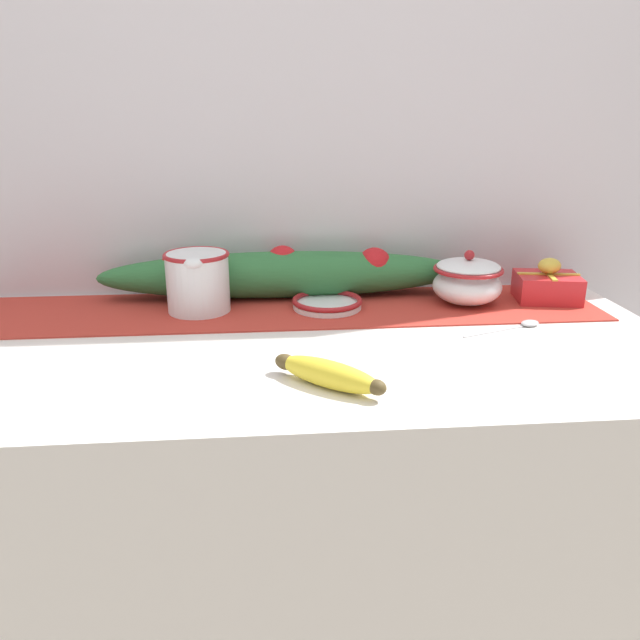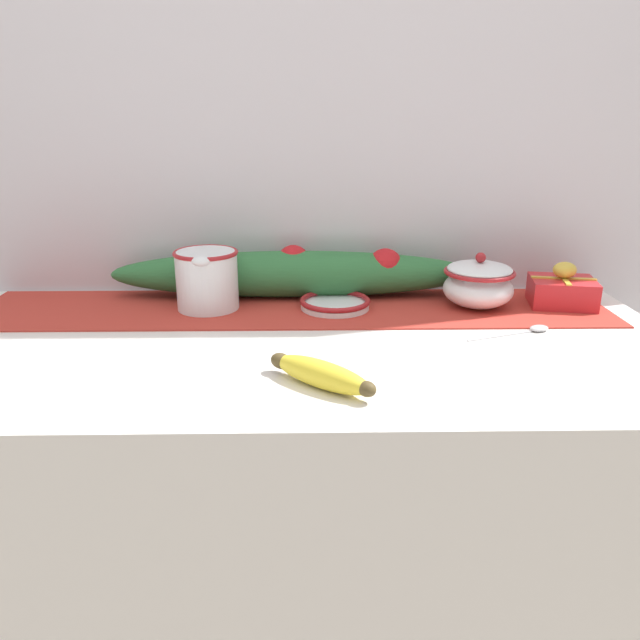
{
  "view_description": "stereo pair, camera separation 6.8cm",
  "coord_description": "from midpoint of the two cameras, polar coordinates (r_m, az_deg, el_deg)",
  "views": [
    {
      "loc": [
        -0.04,
        -0.98,
        1.28
      ],
      "look_at": [
        0.05,
        -0.04,
        0.96
      ],
      "focal_mm": 35.0,
      "sensor_mm": 36.0,
      "label": 1
    },
    {
      "loc": [
        0.03,
        -0.98,
        1.28
      ],
      "look_at": [
        0.05,
        -0.04,
        0.96
      ],
      "focal_mm": 35.0,
      "sensor_mm": 36.0,
      "label": 2
    }
  ],
  "objects": [
    {
      "name": "cream_pitcher",
      "position": [
        1.21,
        -12.69,
        3.59
      ],
      "size": [
        0.12,
        0.14,
        0.12
      ],
      "color": "white",
      "rests_on": "countertop"
    },
    {
      "name": "sugar_bowl",
      "position": [
        1.25,
        11.83,
        3.54
      ],
      "size": [
        0.14,
        0.14,
        0.11
      ],
      "color": "white",
      "rests_on": "countertop"
    },
    {
      "name": "gift_box",
      "position": [
        1.32,
        18.69,
        2.99
      ],
      "size": [
        0.14,
        0.12,
        0.09
      ],
      "rotation": [
        0.0,
        0.0,
        -0.18
      ],
      "color": "red",
      "rests_on": "countertop"
    },
    {
      "name": "poinsettia_garland",
      "position": [
        1.27,
        -4.7,
        4.25
      ],
      "size": [
        0.74,
        0.1,
        0.1
      ],
      "color": "#2D6B38",
      "rests_on": "countertop"
    },
    {
      "name": "countertop",
      "position": [
        1.28,
        -4.15,
        -21.46
      ],
      "size": [
        1.32,
        0.63,
        0.91
      ],
      "primitive_type": "cube",
      "color": "silver",
      "rests_on": "ground_plane"
    },
    {
      "name": "small_dish",
      "position": [
        1.21,
        -0.95,
        1.56
      ],
      "size": [
        0.14,
        0.14,
        0.02
      ],
      "color": "white",
      "rests_on": "countertop"
    },
    {
      "name": "table_runner",
      "position": [
        1.21,
        -4.83,
        0.99
      ],
      "size": [
        1.22,
        0.25,
        0.0
      ],
      "primitive_type": "cube",
      "color": "#B23328",
      "rests_on": "countertop"
    },
    {
      "name": "back_wall",
      "position": [
        1.31,
        -5.25,
        15.21
      ],
      "size": [
        2.12,
        0.04,
        2.4
      ],
      "primitive_type": "cube",
      "color": "silver",
      "rests_on": "ground_plane"
    },
    {
      "name": "banana",
      "position": [
        0.87,
        -1.49,
        -4.97
      ],
      "size": [
        0.16,
        0.14,
        0.04
      ],
      "rotation": [
        0.0,
        0.0,
        -0.7
      ],
      "color": "yellow",
      "rests_on": "countertop"
    },
    {
      "name": "spoon",
      "position": [
        1.16,
        16.61,
        -0.41
      ],
      "size": [
        0.16,
        0.07,
        0.01
      ],
      "rotation": [
        0.0,
        0.0,
        0.35
      ],
      "color": "silver",
      "rests_on": "countertop"
    }
  ]
}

